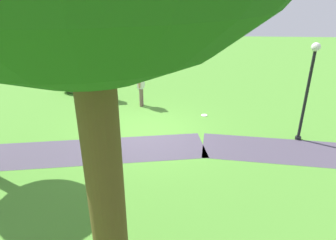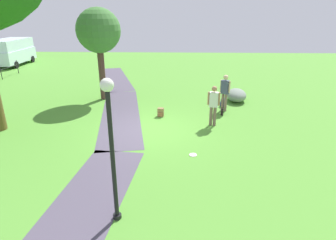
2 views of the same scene
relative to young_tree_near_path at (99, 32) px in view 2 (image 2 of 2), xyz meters
name	(u,v)px [view 2 (image 2 of 2)]	position (x,y,z in m)	size (l,w,h in m)	color
ground_plane	(148,129)	(-4.33, -2.94, -3.61)	(48.00, 48.00, 0.00)	#519232
footpath_segment_near	(66,236)	(-10.35, -1.78, -3.61)	(8.13, 2.48, 0.01)	#4C4554
footpath_segment_mid	(121,113)	(-2.43, -1.42, -3.61)	(8.18, 3.18, 0.01)	#4C4554
footpath_segment_far	(115,78)	(5.31, 0.54, -3.61)	(8.15, 4.14, 0.01)	#4C4554
young_tree_near_path	(99,32)	(0.00, 0.00, 0.00)	(2.30, 2.30, 4.82)	#52362E
lamp_post	(111,138)	(-9.72, -2.79, -1.53)	(0.28, 0.28, 3.35)	black
lawn_boulder	(236,95)	(-0.14, -7.34, -3.28)	(1.65, 1.17, 0.66)	gray
woman_with_handbag	(225,90)	(-1.80, -6.42, -2.57)	(0.40, 0.45, 1.78)	#806156
man_near_boulder	(214,103)	(-3.75, -5.66, -2.61)	(0.29, 0.52, 1.72)	#73584E
handbag_on_grass	(222,112)	(-2.37, -6.26, -3.47)	(0.34, 0.31, 0.31)	black
backpack_by_boulder	(223,102)	(-1.04, -6.52, -3.42)	(0.35, 0.35, 0.40)	navy
spare_backpack_on_lawn	(161,112)	(-2.74, -3.37, -3.42)	(0.28, 0.30, 0.40)	olive
frisbee_on_grass	(193,155)	(-6.52, -4.71, -3.60)	(0.26, 0.26, 0.02)	white
delivery_van	(10,51)	(10.35, 11.10, -2.35)	(5.24, 2.59, 2.30)	silver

